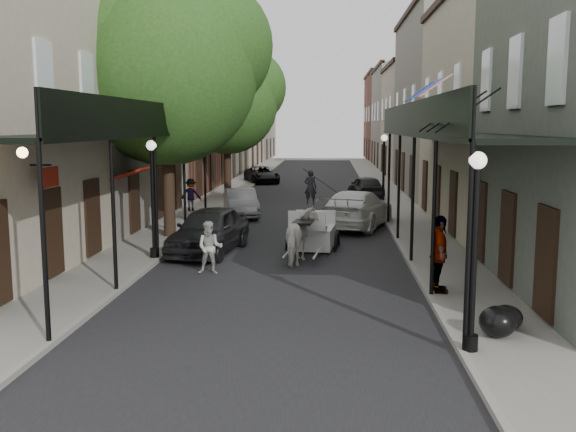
% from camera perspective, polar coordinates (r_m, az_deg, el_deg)
% --- Properties ---
extents(ground, '(140.00, 140.00, 0.00)m').
position_cam_1_polar(ground, '(14.45, -2.22, -9.23)').
color(ground, gray).
rests_on(ground, ground).
extents(road, '(8.00, 90.00, 0.01)m').
position_cam_1_polar(road, '(34.02, 1.25, 0.85)').
color(road, black).
rests_on(road, ground).
extents(sidewalk_left, '(2.20, 90.00, 0.12)m').
position_cam_1_polar(sidewalk_left, '(34.59, -7.06, 1.00)').
color(sidewalk_left, gray).
rests_on(sidewalk_left, ground).
extents(sidewalk_right, '(2.20, 90.00, 0.12)m').
position_cam_1_polar(sidewalk_right, '(34.17, 9.65, 0.86)').
color(sidewalk_right, gray).
rests_on(sidewalk_right, ground).
extents(building_row_left, '(5.00, 80.00, 10.50)m').
position_cam_1_polar(building_row_left, '(44.86, -9.35, 9.21)').
color(building_row_left, '#B7A993').
rests_on(building_row_left, ground).
extents(building_row_right, '(5.00, 80.00, 10.50)m').
position_cam_1_polar(building_row_right, '(44.31, 13.17, 9.12)').
color(building_row_right, gray).
rests_on(building_row_right, ground).
extents(gallery_left, '(2.20, 18.05, 4.88)m').
position_cam_1_polar(gallery_left, '(21.61, -13.16, 7.24)').
color(gallery_left, black).
rests_on(gallery_left, sidewalk_left).
extents(gallery_right, '(2.20, 18.05, 4.88)m').
position_cam_1_polar(gallery_right, '(20.97, 13.00, 7.22)').
color(gallery_right, black).
rests_on(gallery_right, sidewalk_right).
extents(tree_near, '(7.31, 6.80, 9.63)m').
position_cam_1_polar(tree_near, '(24.65, -9.79, 13.08)').
color(tree_near, '#382619').
rests_on(tree_near, sidewalk_left).
extents(tree_far, '(6.45, 6.00, 8.61)m').
position_cam_1_polar(tree_far, '(38.35, -4.91, 10.37)').
color(tree_far, '#382619').
rests_on(tree_far, sidewalk_left).
extents(lamppost_right_near, '(0.32, 0.32, 3.71)m').
position_cam_1_polar(lamppost_right_near, '(12.22, 16.22, -2.84)').
color(lamppost_right_near, black).
rests_on(lamppost_right_near, sidewalk_right).
extents(lamppost_left, '(0.32, 0.32, 3.71)m').
position_cam_1_polar(lamppost_left, '(20.60, -11.92, 1.65)').
color(lamppost_left, black).
rests_on(lamppost_left, sidewalk_left).
extents(lamppost_right_far, '(0.32, 0.32, 3.71)m').
position_cam_1_polar(lamppost_right_far, '(31.91, 8.50, 3.97)').
color(lamppost_right_far, black).
rests_on(lamppost_right_far, sidewalk_right).
extents(horse, '(1.13, 2.09, 1.69)m').
position_cam_1_polar(horse, '(20.03, 1.30, -1.83)').
color(horse, white).
rests_on(horse, ground).
extents(carriage, '(1.91, 2.63, 2.83)m').
position_cam_1_polar(carriage, '(22.57, 2.32, -0.06)').
color(carriage, black).
rests_on(carriage, ground).
extents(pedestrian_walking, '(0.77, 0.61, 1.55)m').
position_cam_1_polar(pedestrian_walking, '(18.73, -6.95, -2.81)').
color(pedestrian_walking, '#ADADA3').
rests_on(pedestrian_walking, ground).
extents(pedestrian_sidewalk_left, '(1.05, 0.64, 1.58)m').
position_cam_1_polar(pedestrian_sidewalk_left, '(31.74, -8.62, 1.88)').
color(pedestrian_sidewalk_left, gray).
rests_on(pedestrian_sidewalk_left, sidewalk_left).
extents(pedestrian_sidewalk_right, '(0.51, 1.16, 1.96)m').
position_cam_1_polar(pedestrian_sidewalk_right, '(16.48, 13.29, -3.32)').
color(pedestrian_sidewalk_right, gray).
rests_on(pedestrian_sidewalk_right, sidewalk_right).
extents(car_left_near, '(2.49, 4.81, 1.56)m').
position_cam_1_polar(car_left_near, '(21.80, -7.03, -1.25)').
color(car_left_near, black).
rests_on(car_left_near, ground).
extents(car_left_mid, '(2.27, 4.18, 1.31)m').
position_cam_1_polar(car_left_mid, '(30.30, -4.21, 1.17)').
color(car_left_mid, gray).
rests_on(car_left_mid, ground).
extents(car_left_far, '(3.34, 4.84, 1.23)m').
position_cam_1_polar(car_left_far, '(47.95, -2.35, 3.69)').
color(car_left_far, black).
rests_on(car_left_far, ground).
extents(car_right_near, '(3.66, 5.85, 1.58)m').
position_cam_1_polar(car_right_near, '(27.11, 6.12, 0.62)').
color(car_right_near, silver).
rests_on(car_right_near, ground).
extents(car_right_far, '(2.24, 4.17, 1.35)m').
position_cam_1_polar(car_right_far, '(38.15, 6.94, 2.59)').
color(car_right_far, black).
rests_on(car_right_far, ground).
extents(trash_bags, '(0.99, 1.14, 0.63)m').
position_cam_1_polar(trash_bags, '(13.74, 18.42, -8.77)').
color(trash_bags, black).
rests_on(trash_bags, sidewalk_right).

